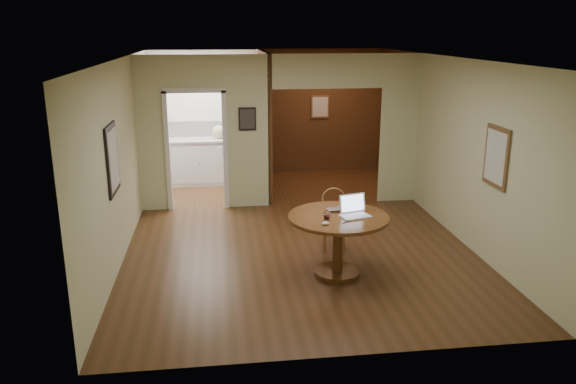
{
  "coord_description": "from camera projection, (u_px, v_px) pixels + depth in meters",
  "views": [
    {
      "loc": [
        -1.14,
        -7.25,
        3.11
      ],
      "look_at": [
        -0.23,
        -0.2,
        1.04
      ],
      "focal_mm": 35.0,
      "sensor_mm": 36.0,
      "label": 1
    }
  ],
  "objects": [
    {
      "name": "open_laptop",
      "position": [
        354.0,
        210.0,
        7.18
      ],
      "size": [
        0.42,
        0.4,
        0.26
      ],
      "rotation": [
        0.0,
        0.0,
        0.26
      ],
      "color": "white",
      "rests_on": "dining_table"
    },
    {
      "name": "grocery_bag",
      "position": [
        219.0,
        132.0,
        11.48
      ],
      "size": [
        0.34,
        0.33,
        0.27
      ],
      "primitive_type": "ellipsoid",
      "rotation": [
        0.0,
        0.0,
        0.43
      ],
      "color": "beige",
      "rests_on": "kitchen_cabinet"
    },
    {
      "name": "kitchen_cabinet",
      "position": [
        207.0,
        161.0,
        11.62
      ],
      "size": [
        2.06,
        0.6,
        0.94
      ],
      "color": "white",
      "rests_on": "ground"
    },
    {
      "name": "chair",
      "position": [
        334.0,
        216.0,
        8.15
      ],
      "size": [
        0.42,
        0.42,
        0.9
      ],
      "rotation": [
        0.0,
        0.0,
        -0.1
      ],
      "color": "olive",
      "rests_on": "ground"
    },
    {
      "name": "floor",
      "position": [
        302.0,
        258.0,
        7.92
      ],
      "size": [
        5.0,
        5.0,
        0.0
      ],
      "primitive_type": "plane",
      "color": "#452B13",
      "rests_on": "ground"
    },
    {
      "name": "room_shell",
      "position": [
        253.0,
        130.0,
        10.45
      ],
      "size": [
        5.2,
        7.5,
        5.0
      ],
      "color": "white",
      "rests_on": "ground"
    },
    {
      "name": "pen",
      "position": [
        346.0,
        222.0,
        6.93
      ],
      "size": [
        0.12,
        0.09,
        0.01
      ],
      "primitive_type": "cylinder",
      "rotation": [
        0.0,
        1.57,
        0.67
      ],
      "color": "#0C0E58",
      "rests_on": "dining_table"
    },
    {
      "name": "mouse",
      "position": [
        326.0,
        223.0,
        6.83
      ],
      "size": [
        0.11,
        0.06,
        0.04
      ],
      "primitive_type": "ellipsoid",
      "rotation": [
        0.0,
        0.0,
        0.06
      ],
      "color": "white",
      "rests_on": "dining_table"
    },
    {
      "name": "closed_laptop",
      "position": [
        342.0,
        210.0,
        7.34
      ],
      "size": [
        0.4,
        0.3,
        0.03
      ],
      "primitive_type": "imported",
      "rotation": [
        0.0,
        0.0,
        0.19
      ],
      "color": "#B3B3B8",
      "rests_on": "dining_table"
    },
    {
      "name": "dining_table",
      "position": [
        338.0,
        231.0,
        7.23
      ],
      "size": [
        1.3,
        1.3,
        0.81
      ],
      "rotation": [
        0.0,
        0.0,
        0.07
      ],
      "color": "brown",
      "rests_on": "ground"
    },
    {
      "name": "wine_glass",
      "position": [
        327.0,
        215.0,
        7.04
      ],
      "size": [
        0.1,
        0.1,
        0.11
      ],
      "primitive_type": null,
      "color": "white",
      "rests_on": "dining_table"
    }
  ]
}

